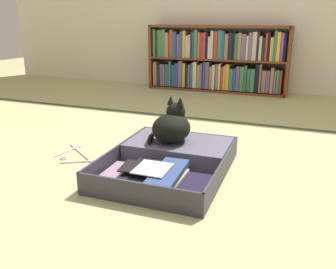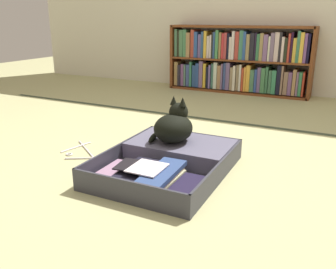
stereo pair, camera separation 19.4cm
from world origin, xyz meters
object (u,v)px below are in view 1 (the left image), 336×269
at_px(black_cat, 172,126).
at_px(bookshelf, 216,60).
at_px(clothes_hanger, 76,156).
at_px(open_suitcase, 172,160).

bearing_deg(black_cat, bookshelf, 97.07).
height_order(bookshelf, clothes_hanger, bookshelf).
relative_size(open_suitcase, clothes_hanger, 2.24).
distance_m(open_suitcase, clothes_hanger, 0.61).
bearing_deg(bookshelf, black_cat, -82.93).
relative_size(open_suitcase, black_cat, 2.85).
distance_m(black_cat, clothes_hanger, 0.62).
distance_m(bookshelf, clothes_hanger, 2.35).
bearing_deg(black_cat, open_suitcase, -70.74).
xyz_separation_m(black_cat, clothes_hanger, (-0.56, -0.16, -0.20)).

